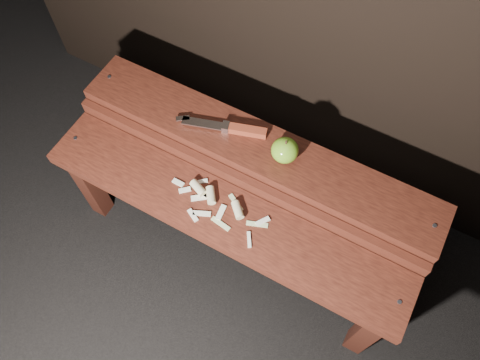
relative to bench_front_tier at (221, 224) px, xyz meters
The scene contains 6 objects.
ground 0.36m from the bench_front_tier, 90.00° to the left, with size 60.00×60.00×0.00m, color black.
bench_front_tier is the anchor object (origin of this frame).
bench_rear_tier 0.23m from the bench_front_tier, 90.00° to the left, with size 1.20×0.21×0.50m.
apple 0.31m from the bench_front_tier, 68.49° to the left, with size 0.08×0.08×0.09m.
knife 0.30m from the bench_front_tier, 108.60° to the left, with size 0.28×0.11×0.03m.
apple_scraps 0.09m from the bench_front_tier, 139.03° to the left, with size 0.33×0.15×0.03m.
Camera 1 is at (0.33, -0.54, 1.71)m, focal length 35.00 mm.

